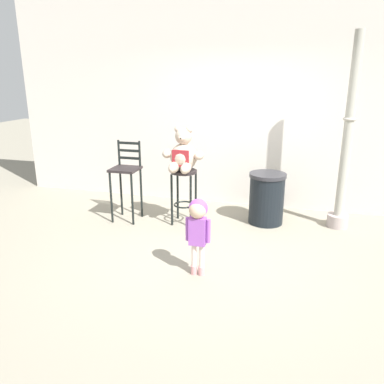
{
  "coord_description": "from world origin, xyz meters",
  "views": [
    {
      "loc": [
        0.93,
        -4.1,
        2.09
      ],
      "look_at": [
        -0.28,
        0.32,
        0.67
      ],
      "focal_mm": 35.86,
      "sensor_mm": 36.0,
      "label": 1
    }
  ],
  "objects_px": {
    "lamppost": "(345,156)",
    "bar_chair_empty": "(126,175)",
    "trash_bin": "(267,198)",
    "child_walking": "(198,221)",
    "teddy_bear": "(183,155)",
    "bar_stool_with_teddy": "(184,186)"
  },
  "relations": [
    {
      "from": "teddy_bear",
      "to": "child_walking",
      "type": "relative_size",
      "value": 0.72
    },
    {
      "from": "lamppost",
      "to": "bar_chair_empty",
      "type": "bearing_deg",
      "value": -170.34
    },
    {
      "from": "child_walking",
      "to": "lamppost",
      "type": "bearing_deg",
      "value": -145.04
    },
    {
      "from": "teddy_bear",
      "to": "lamppost",
      "type": "relative_size",
      "value": 0.24
    },
    {
      "from": "teddy_bear",
      "to": "child_walking",
      "type": "xyz_separation_m",
      "value": [
        0.58,
        -1.38,
        -0.4
      ]
    },
    {
      "from": "child_walking",
      "to": "bar_stool_with_teddy",
      "type": "bearing_deg",
      "value": -82.35
    },
    {
      "from": "trash_bin",
      "to": "teddy_bear",
      "type": "bearing_deg",
      "value": -162.84
    },
    {
      "from": "lamppost",
      "to": "bar_chair_empty",
      "type": "relative_size",
      "value": 2.25
    },
    {
      "from": "child_walking",
      "to": "trash_bin",
      "type": "distance_m",
      "value": 1.84
    },
    {
      "from": "bar_chair_empty",
      "to": "child_walking",
      "type": "bearing_deg",
      "value": -43.04
    },
    {
      "from": "child_walking",
      "to": "trash_bin",
      "type": "height_order",
      "value": "child_walking"
    },
    {
      "from": "child_walking",
      "to": "lamppost",
      "type": "relative_size",
      "value": 0.33
    },
    {
      "from": "teddy_bear",
      "to": "child_walking",
      "type": "height_order",
      "value": "teddy_bear"
    },
    {
      "from": "trash_bin",
      "to": "bar_chair_empty",
      "type": "height_order",
      "value": "bar_chair_empty"
    },
    {
      "from": "child_walking",
      "to": "trash_bin",
      "type": "xyz_separation_m",
      "value": [
        0.57,
        1.73,
        -0.25
      ]
    },
    {
      "from": "child_walking",
      "to": "trash_bin",
      "type": "relative_size",
      "value": 1.15
    },
    {
      "from": "trash_bin",
      "to": "bar_chair_empty",
      "type": "xyz_separation_m",
      "value": [
        -2.0,
        -0.4,
        0.31
      ]
    },
    {
      "from": "child_walking",
      "to": "teddy_bear",
      "type": "bearing_deg",
      "value": -81.91
    },
    {
      "from": "lamppost",
      "to": "trash_bin",
      "type": "bearing_deg",
      "value": -173.75
    },
    {
      "from": "teddy_bear",
      "to": "trash_bin",
      "type": "distance_m",
      "value": 1.36
    },
    {
      "from": "child_walking",
      "to": "lamppost",
      "type": "height_order",
      "value": "lamppost"
    },
    {
      "from": "lamppost",
      "to": "bar_chair_empty",
      "type": "distance_m",
      "value": 3.06
    }
  ]
}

